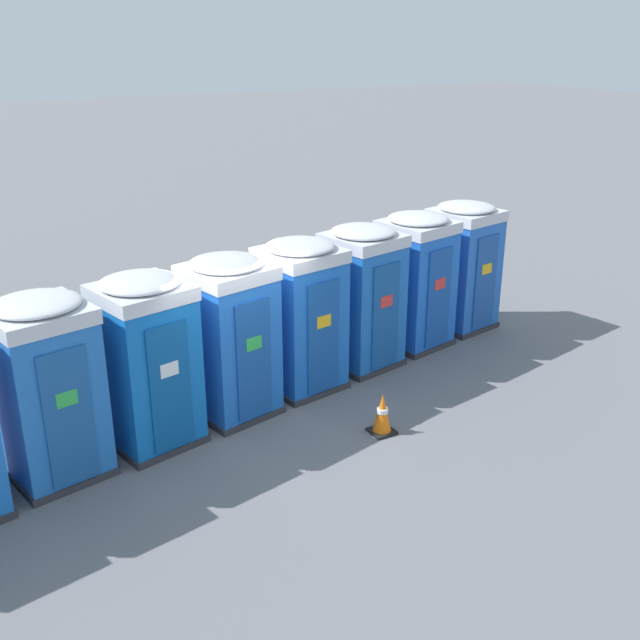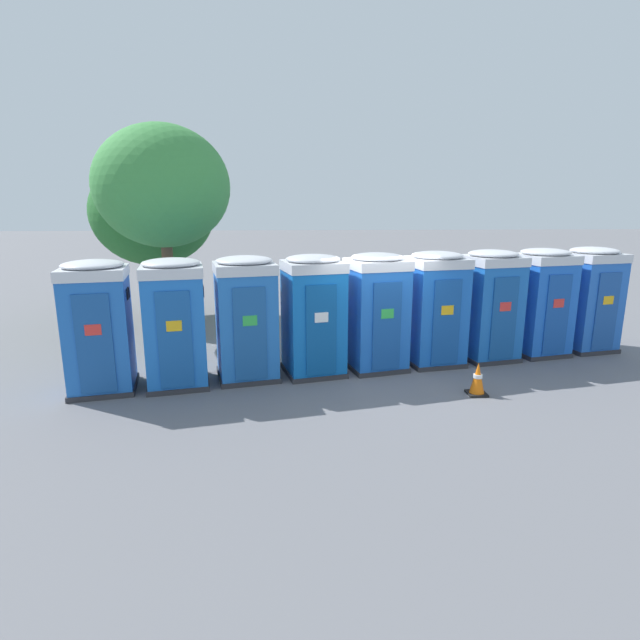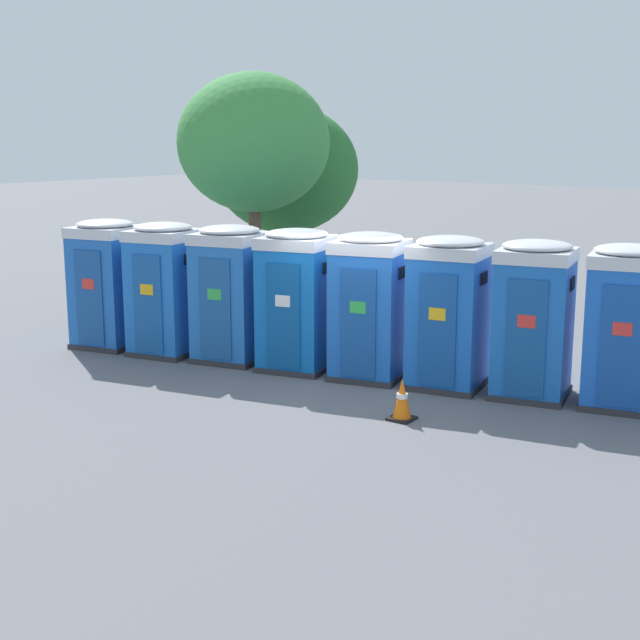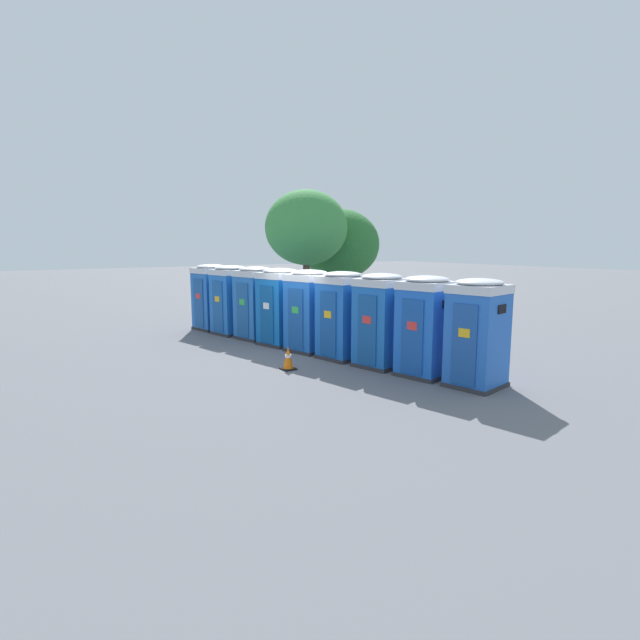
% 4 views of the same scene
% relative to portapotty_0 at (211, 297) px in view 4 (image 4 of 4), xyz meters
% --- Properties ---
extents(ground_plane, '(120.00, 120.00, 0.00)m').
position_rel_portapotty_0_xyz_m(ground_plane, '(5.52, 0.92, -1.28)').
color(ground_plane, slate).
extents(portapotty_0, '(1.40, 1.41, 2.54)m').
position_rel_portapotty_0_xyz_m(portapotty_0, '(0.00, 0.00, 0.00)').
color(portapotty_0, '#2D2D33').
rests_on(portapotty_0, ground).
extents(portapotty_1, '(1.39, 1.40, 2.54)m').
position_rel_portapotty_0_xyz_m(portapotty_1, '(1.39, 0.20, 0.00)').
color(portapotty_1, '#2D2D33').
rests_on(portapotty_1, ground).
extents(portapotty_2, '(1.43, 1.42, 2.54)m').
position_rel_portapotty_0_xyz_m(portapotty_2, '(2.75, 0.54, -0.00)').
color(portapotty_2, '#2D2D33').
rests_on(portapotty_2, ground).
extents(portapotty_3, '(1.44, 1.44, 2.54)m').
position_rel_portapotty_0_xyz_m(portapotty_3, '(4.13, 0.74, -0.00)').
color(portapotty_3, '#2D2D33').
rests_on(portapotty_3, ground).
extents(portapotty_4, '(1.43, 1.44, 2.54)m').
position_rel_portapotty_0_xyz_m(portapotty_4, '(5.51, 1.00, -0.00)').
color(portapotty_4, '#2D2D33').
rests_on(portapotty_4, ground).
extents(portapotty_5, '(1.38, 1.38, 2.54)m').
position_rel_portapotty_0_xyz_m(portapotty_5, '(6.88, 1.27, -0.00)').
color(portapotty_5, '#2D2D33').
rests_on(portapotty_5, ground).
extents(portapotty_6, '(1.39, 1.41, 2.54)m').
position_rel_portapotty_0_xyz_m(portapotty_6, '(8.25, 1.55, 0.00)').
color(portapotty_6, '#2D2D33').
rests_on(portapotty_6, ground).
extents(portapotty_7, '(1.40, 1.41, 2.54)m').
position_rel_portapotty_0_xyz_m(portapotty_7, '(9.62, 1.85, 0.00)').
color(portapotty_7, '#2D2D33').
rests_on(portapotty_7, ground).
extents(portapotty_8, '(1.36, 1.39, 2.54)m').
position_rel_portapotty_0_xyz_m(portapotty_8, '(10.99, 2.13, 0.00)').
color(portapotty_8, '#2D2D33').
rests_on(portapotty_8, ground).
extents(street_tree_0, '(3.47, 3.47, 5.56)m').
position_rel_portapotty_0_xyz_m(street_tree_0, '(0.40, 4.12, 2.69)').
color(street_tree_0, brown).
rests_on(street_tree_0, ground).
extents(street_tree_1, '(3.70, 3.70, 4.91)m').
position_rel_portapotty_0_xyz_m(street_tree_1, '(-0.51, 6.50, 2.00)').
color(street_tree_1, brown).
rests_on(street_tree_1, ground).
extents(traffic_cone, '(0.36, 0.36, 0.64)m').
position_rel_portapotty_0_xyz_m(traffic_cone, '(7.18, -0.72, -0.97)').
color(traffic_cone, black).
rests_on(traffic_cone, ground).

